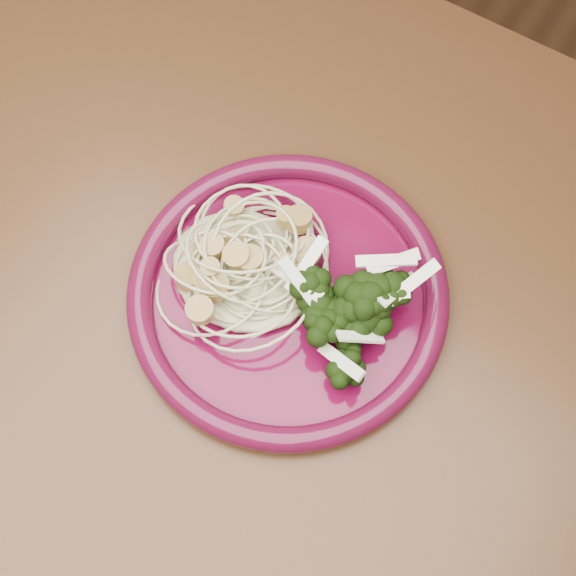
# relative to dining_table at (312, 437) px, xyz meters

# --- Properties ---
(dining_table) EXTENTS (1.20, 0.80, 0.75)m
(dining_table) POSITION_rel_dining_table_xyz_m (0.00, 0.00, 0.00)
(dining_table) COLOR #472814
(dining_table) RESTS_ON ground
(dinner_plate) EXTENTS (0.26, 0.26, 0.02)m
(dinner_plate) POSITION_rel_dining_table_xyz_m (-0.06, 0.06, 0.11)
(dinner_plate) COLOR #4F0623
(dinner_plate) RESTS_ON dining_table
(spaghetti_pile) EXTENTS (0.12, 0.11, 0.03)m
(spaghetti_pile) POSITION_rel_dining_table_xyz_m (-0.10, 0.06, 0.12)
(spaghetti_pile) COLOR #C5C08B
(spaghetti_pile) RESTS_ON dinner_plate
(scallop_cluster) EXTENTS (0.11, 0.11, 0.04)m
(scallop_cluster) POSITION_rel_dining_table_xyz_m (-0.10, 0.06, 0.15)
(scallop_cluster) COLOR #AC8D49
(scallop_cluster) RESTS_ON spaghetti_pile
(broccoli_pile) EXTENTS (0.08, 0.13, 0.04)m
(broccoli_pile) POSITION_rel_dining_table_xyz_m (-0.01, 0.06, 0.13)
(broccoli_pile) COLOR black
(broccoli_pile) RESTS_ON dinner_plate
(onion_garnish) EXTENTS (0.06, 0.08, 0.05)m
(onion_garnish) POSITION_rel_dining_table_xyz_m (-0.01, 0.06, 0.15)
(onion_garnish) COLOR #E9E8C7
(onion_garnish) RESTS_ON broccoli_pile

